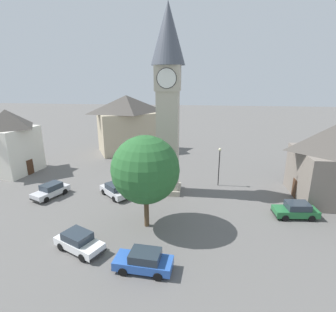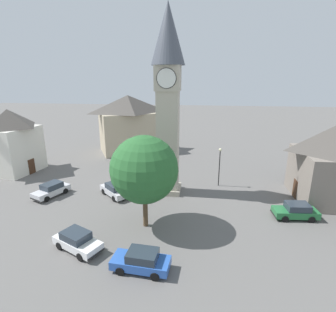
{
  "view_description": "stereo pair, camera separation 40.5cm",
  "coord_description": "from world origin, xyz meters",
  "px_view_note": "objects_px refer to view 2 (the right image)",
  "views": [
    {
      "loc": [
        3.14,
        -28.85,
        13.15
      ],
      "look_at": [
        0.0,
        0.0,
        4.41
      ],
      "focal_mm": 28.19,
      "sensor_mm": 36.0,
      "label": 1
    },
    {
      "loc": [
        3.55,
        -28.8,
        13.15
      ],
      "look_at": [
        0.0,
        0.0,
        4.41
      ],
      "focal_mm": 28.19,
      "sensor_mm": 36.0,
      "label": 2
    }
  ],
  "objects_px": {
    "car_white_side": "(141,261)",
    "pedestrian": "(148,172)",
    "car_silver_kerb": "(138,165)",
    "tree": "(144,170)",
    "car_blue_kerb": "(51,190)",
    "car_green_alley": "(296,211)",
    "building_corner_back": "(129,123)",
    "lamp_post": "(220,161)",
    "car_red_corner": "(77,241)",
    "car_black_far": "(115,190)",
    "clock_tower": "(168,87)",
    "building_terrace_right": "(12,141)"
  },
  "relations": [
    {
      "from": "car_white_side",
      "to": "pedestrian",
      "type": "xyz_separation_m",
      "value": [
        -2.88,
        17.15,
        0.25
      ]
    },
    {
      "from": "car_red_corner",
      "to": "building_corner_back",
      "type": "distance_m",
      "value": 29.35
    },
    {
      "from": "car_red_corner",
      "to": "car_black_far",
      "type": "height_order",
      "value": "same"
    },
    {
      "from": "car_green_alley",
      "to": "clock_tower",
      "type": "bearing_deg",
      "value": 160.13
    },
    {
      "from": "car_blue_kerb",
      "to": "tree",
      "type": "bearing_deg",
      "value": -22.2
    },
    {
      "from": "car_red_corner",
      "to": "pedestrian",
      "type": "bearing_deg",
      "value": 80.36
    },
    {
      "from": "car_silver_kerb",
      "to": "building_terrace_right",
      "type": "bearing_deg",
      "value": -171.17
    },
    {
      "from": "pedestrian",
      "to": "tree",
      "type": "relative_size",
      "value": 0.2
    },
    {
      "from": "building_corner_back",
      "to": "tree",
      "type": "bearing_deg",
      "value": -71.86
    },
    {
      "from": "car_silver_kerb",
      "to": "building_corner_back",
      "type": "height_order",
      "value": "building_corner_back"
    },
    {
      "from": "car_silver_kerb",
      "to": "pedestrian",
      "type": "xyz_separation_m",
      "value": [
        2.22,
        -3.3,
        0.25
      ]
    },
    {
      "from": "clock_tower",
      "to": "car_black_far",
      "type": "relative_size",
      "value": 4.95
    },
    {
      "from": "building_terrace_right",
      "to": "building_corner_back",
      "type": "relative_size",
      "value": 0.73
    },
    {
      "from": "car_white_side",
      "to": "pedestrian",
      "type": "bearing_deg",
      "value": 99.54
    },
    {
      "from": "car_blue_kerb",
      "to": "car_white_side",
      "type": "xyz_separation_m",
      "value": [
        12.87,
        -10.66,
        0.0
      ]
    },
    {
      "from": "tree",
      "to": "building_terrace_right",
      "type": "relative_size",
      "value": 0.95
    },
    {
      "from": "car_silver_kerb",
      "to": "pedestrian",
      "type": "relative_size",
      "value": 2.62
    },
    {
      "from": "car_silver_kerb",
      "to": "car_green_alley",
      "type": "bearing_deg",
      "value": -32.31
    },
    {
      "from": "car_black_far",
      "to": "car_green_alley",
      "type": "bearing_deg",
      "value": -8.18
    },
    {
      "from": "car_black_far",
      "to": "building_corner_back",
      "type": "distance_m",
      "value": 19.7
    },
    {
      "from": "tree",
      "to": "lamp_post",
      "type": "height_order",
      "value": "tree"
    },
    {
      "from": "car_red_corner",
      "to": "car_silver_kerb",
      "type": "bearing_deg",
      "value": 88.75
    },
    {
      "from": "clock_tower",
      "to": "car_silver_kerb",
      "type": "distance_m",
      "value": 14.28
    },
    {
      "from": "car_blue_kerb",
      "to": "pedestrian",
      "type": "bearing_deg",
      "value": 33.01
    },
    {
      "from": "clock_tower",
      "to": "car_red_corner",
      "type": "bearing_deg",
      "value": -115.8
    },
    {
      "from": "pedestrian",
      "to": "tree",
      "type": "xyz_separation_m",
      "value": [
        2.0,
        -11.38,
        4.47
      ]
    },
    {
      "from": "car_silver_kerb",
      "to": "tree",
      "type": "bearing_deg",
      "value": -73.95
    },
    {
      "from": "car_green_alley",
      "to": "car_black_far",
      "type": "bearing_deg",
      "value": 171.82
    },
    {
      "from": "car_white_side",
      "to": "car_green_alley",
      "type": "xyz_separation_m",
      "value": [
        13.22,
        8.86,
        0.0
      ]
    },
    {
      "from": "car_blue_kerb",
      "to": "car_green_alley",
      "type": "distance_m",
      "value": 26.16
    },
    {
      "from": "building_corner_back",
      "to": "car_blue_kerb",
      "type": "bearing_deg",
      "value": -101.11
    },
    {
      "from": "car_white_side",
      "to": "car_green_alley",
      "type": "height_order",
      "value": "same"
    },
    {
      "from": "car_blue_kerb",
      "to": "lamp_post",
      "type": "xyz_separation_m",
      "value": [
        19.18,
        5.36,
        2.51
      ]
    },
    {
      "from": "tree",
      "to": "lamp_post",
      "type": "xyz_separation_m",
      "value": [
        7.19,
        10.25,
        -2.2
      ]
    },
    {
      "from": "car_green_alley",
      "to": "building_terrace_right",
      "type": "bearing_deg",
      "value": 165.93
    },
    {
      "from": "car_white_side",
      "to": "building_corner_back",
      "type": "bearing_deg",
      "value": 106.41
    },
    {
      "from": "tree",
      "to": "building_corner_back",
      "type": "bearing_deg",
      "value": 108.14
    },
    {
      "from": "pedestrian",
      "to": "building_terrace_right",
      "type": "height_order",
      "value": "building_terrace_right"
    },
    {
      "from": "pedestrian",
      "to": "lamp_post",
      "type": "height_order",
      "value": "lamp_post"
    },
    {
      "from": "car_blue_kerb",
      "to": "building_terrace_right",
      "type": "bearing_deg",
      "value": 143.09
    },
    {
      "from": "car_red_corner",
      "to": "car_white_side",
      "type": "relative_size",
      "value": 1.05
    },
    {
      "from": "pedestrian",
      "to": "building_corner_back",
      "type": "height_order",
      "value": "building_corner_back"
    },
    {
      "from": "car_white_side",
      "to": "tree",
      "type": "distance_m",
      "value": 7.5
    },
    {
      "from": "car_silver_kerb",
      "to": "lamp_post",
      "type": "xyz_separation_m",
      "value": [
        11.41,
        -4.43,
        2.51
      ]
    },
    {
      "from": "building_corner_back",
      "to": "lamp_post",
      "type": "bearing_deg",
      "value": -43.42
    },
    {
      "from": "car_silver_kerb",
      "to": "car_red_corner",
      "type": "bearing_deg",
      "value": -91.25
    },
    {
      "from": "building_terrace_right",
      "to": "car_white_side",
      "type": "bearing_deg",
      "value": -38.5
    },
    {
      "from": "clock_tower",
      "to": "car_green_alley",
      "type": "xyz_separation_m",
      "value": [
        12.99,
        -4.7,
        -11.32
      ]
    },
    {
      "from": "car_green_alley",
      "to": "building_corner_back",
      "type": "distance_m",
      "value": 31.3
    },
    {
      "from": "car_black_far",
      "to": "building_terrace_right",
      "type": "distance_m",
      "value": 18.19
    }
  ]
}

